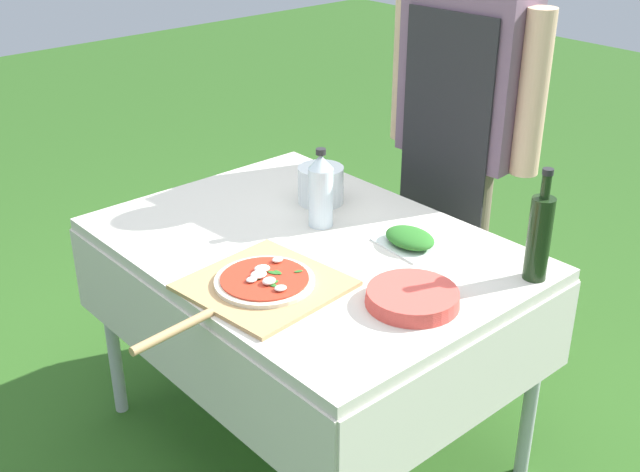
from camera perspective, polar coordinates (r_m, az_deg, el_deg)
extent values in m
plane|color=#2D5B1E|center=(2.82, -0.68, -14.25)|extent=(12.00, 12.00, 0.00)
cube|color=beige|center=(2.41, -0.77, -0.85)|extent=(1.26, 0.93, 0.04)
cube|color=beige|center=(2.26, -9.86, -8.00)|extent=(1.26, 0.01, 0.28)
cube|color=beige|center=(2.77, 6.58, -0.83)|extent=(1.26, 0.01, 0.28)
cube|color=beige|center=(2.94, -8.85, 0.67)|extent=(0.01, 0.93, 0.28)
cube|color=beige|center=(2.12, 10.69, -10.55)|extent=(0.01, 0.93, 0.28)
cylinder|color=#B7B7BC|center=(2.83, -14.67, -6.11)|extent=(0.04, 0.04, 0.72)
cylinder|color=#B7B7BC|center=(3.20, -1.92, -1.15)|extent=(0.04, 0.04, 0.72)
cylinder|color=#B7B7BC|center=(2.55, 14.92, -10.04)|extent=(0.04, 0.04, 0.72)
cylinder|color=#70604C|center=(3.06, 10.54, -1.95)|extent=(0.12, 0.12, 0.82)
cylinder|color=#70604C|center=(3.14, 8.11, -0.98)|extent=(0.12, 0.12, 0.82)
cube|color=#6B5166|center=(2.84, 10.37, 11.46)|extent=(0.46, 0.22, 0.62)
cube|color=#232326|center=(2.82, 8.80, 6.60)|extent=(0.35, 0.04, 0.89)
cylinder|color=tan|center=(2.71, 14.89, 9.73)|extent=(0.10, 0.10, 0.55)
cylinder|color=tan|center=(2.99, 6.15, 11.96)|extent=(0.10, 0.10, 0.55)
cube|color=tan|center=(2.17, -3.95, -3.50)|extent=(0.41, 0.41, 0.01)
cylinder|color=tan|center=(2.00, -10.41, -6.68)|extent=(0.05, 0.24, 0.02)
cylinder|color=beige|center=(2.16, -3.96, -3.22)|extent=(0.27, 0.27, 0.01)
cylinder|color=red|center=(2.16, -3.96, -3.03)|extent=(0.24, 0.24, 0.00)
ellipsoid|color=white|center=(2.19, -4.14, -2.32)|extent=(0.05, 0.05, 0.01)
ellipsoid|color=white|center=(2.13, -3.65, -3.21)|extent=(0.04, 0.05, 0.02)
ellipsoid|color=white|center=(2.23, -3.05, -1.70)|extent=(0.03, 0.04, 0.01)
ellipsoid|color=white|center=(2.14, -4.89, -3.10)|extent=(0.03, 0.03, 0.01)
ellipsoid|color=white|center=(2.09, -2.83, -3.72)|extent=(0.03, 0.04, 0.01)
ellipsoid|color=white|center=(2.16, -4.39, -2.74)|extent=(0.04, 0.05, 0.01)
ellipsoid|color=#286B23|center=(2.15, -4.65, -3.01)|extent=(0.04, 0.03, 0.00)
ellipsoid|color=#286B23|center=(2.18, -3.34, -2.61)|extent=(0.04, 0.03, 0.00)
ellipsoid|color=#286B23|center=(2.12, -3.48, -3.46)|extent=(0.04, 0.02, 0.00)
ellipsoid|color=#286B23|center=(2.18, -1.55, -2.52)|extent=(0.02, 0.03, 0.00)
ellipsoid|color=#286B23|center=(2.13, -3.35, -3.31)|extent=(0.02, 0.03, 0.00)
ellipsoid|color=#286B23|center=(2.18, -3.01, -2.59)|extent=(0.03, 0.01, 0.00)
cylinder|color=black|center=(2.23, 15.30, -0.20)|extent=(0.06, 0.06, 0.24)
cylinder|color=black|center=(2.17, 15.77, 3.41)|extent=(0.03, 0.03, 0.07)
cylinder|color=#232326|center=(2.16, 15.91, 4.43)|extent=(0.03, 0.03, 0.02)
cylinder|color=silver|center=(2.47, 0.06, 2.78)|extent=(0.08, 0.08, 0.19)
cone|color=silver|center=(2.43, 0.06, 5.32)|extent=(0.08, 0.08, 0.05)
cylinder|color=#232326|center=(2.42, 0.06, 6.03)|extent=(0.03, 0.03, 0.02)
cube|color=silver|center=(2.40, 6.38, -0.62)|extent=(0.21, 0.16, 0.01)
ellipsoid|color=#286B23|center=(2.39, 6.41, -0.12)|extent=(0.18, 0.14, 0.04)
cylinder|color=silver|center=(2.65, 0.05, 3.66)|extent=(0.15, 0.15, 0.12)
cylinder|color=#DB4C42|center=(2.10, 6.57, -4.76)|extent=(0.25, 0.25, 0.00)
cylinder|color=#DB4C42|center=(2.10, 6.57, -4.64)|extent=(0.25, 0.25, 0.00)
cylinder|color=#DB4C42|center=(2.10, 6.58, -4.52)|extent=(0.24, 0.24, 0.00)
cylinder|color=#DB4C42|center=(2.10, 6.59, -4.40)|extent=(0.24, 0.24, 0.00)
cylinder|color=#DB4C42|center=(2.09, 6.59, -4.29)|extent=(0.24, 0.24, 0.00)
cylinder|color=#DB4C42|center=(2.09, 6.60, -4.17)|extent=(0.24, 0.24, 0.00)
cylinder|color=#DB4C42|center=(2.09, 6.61, -4.05)|extent=(0.24, 0.24, 0.00)
cylinder|color=#DB4C42|center=(2.09, 6.62, -3.93)|extent=(0.24, 0.24, 0.00)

